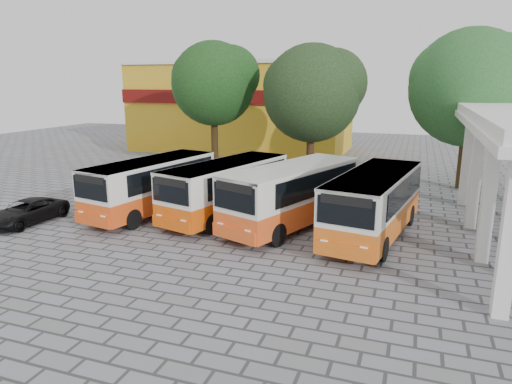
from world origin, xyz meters
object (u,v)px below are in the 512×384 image
at_px(bus_far_left, 152,183).
at_px(bus_centre_right, 293,192).
at_px(bus_centre_left, 226,186).
at_px(bus_far_right, 374,201).
at_px(parked_car, 26,212).

relative_size(bus_far_left, bus_centre_right, 0.94).
bearing_deg(bus_centre_left, bus_far_left, -156.31).
relative_size(bus_centre_right, bus_far_right, 1.04).
xyz_separation_m(bus_centre_left, parked_car, (-8.50, -4.04, -1.03)).
bearing_deg(bus_far_right, bus_centre_left, -175.83).
relative_size(bus_far_left, bus_far_right, 0.98).
distance_m(bus_far_left, bus_centre_right, 7.22).
distance_m(bus_centre_left, bus_centre_right, 3.43).
bearing_deg(bus_far_right, bus_far_left, -170.83).
distance_m(bus_centre_right, parked_car, 12.52).
distance_m(bus_far_left, parked_car, 5.91).
bearing_deg(bus_centre_left, parked_car, -139.70).
xyz_separation_m(bus_far_left, bus_far_right, (10.86, -0.08, 0.05)).
bearing_deg(bus_centre_left, bus_centre_right, 9.00).
bearing_deg(bus_centre_right, parked_car, -142.44).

